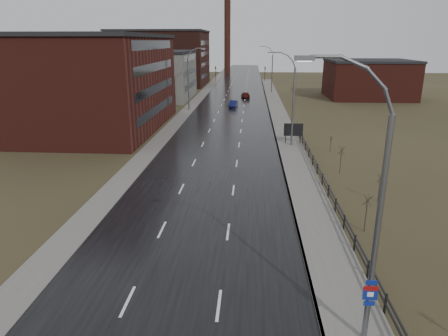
# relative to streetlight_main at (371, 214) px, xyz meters

# --- Properties ---
(road) EXTENTS (14.00, 300.00, 0.06)m
(road) POSITION_rel_streetlight_main_xyz_m (-8.47, 58.00, -6.03)
(road) COLOR black
(road) RESTS_ON ground
(sidewalk_right) EXTENTS (3.20, 180.00, 0.18)m
(sidewalk_right) POSITION_rel_streetlight_main_xyz_m (0.13, 33.00, -5.97)
(sidewalk_right) COLOR #595651
(sidewalk_right) RESTS_ON ground
(curb_right) EXTENTS (0.16, 180.00, 0.18)m
(curb_right) POSITION_rel_streetlight_main_xyz_m (-1.39, 33.00, -5.97)
(curb_right) COLOR slate
(curb_right) RESTS_ON ground
(sidewalk_left) EXTENTS (2.40, 260.00, 0.12)m
(sidewalk_left) POSITION_rel_streetlight_main_xyz_m (-16.67, 58.00, -6.00)
(sidewalk_left) COLOR #595651
(sidewalk_left) RESTS_ON ground
(warehouse_near) EXTENTS (22.44, 28.56, 13.50)m
(warehouse_near) POSITION_rel_streetlight_main_xyz_m (-29.46, 43.00, 0.70)
(warehouse_near) COLOR #471914
(warehouse_near) RESTS_ON ground
(warehouse_mid) EXTENTS (16.32, 20.40, 10.50)m
(warehouse_mid) POSITION_rel_streetlight_main_xyz_m (-26.46, 76.00, -0.80)
(warehouse_mid) COLOR slate
(warehouse_mid) RESTS_ON ground
(warehouse_far) EXTENTS (26.52, 24.48, 15.50)m
(warehouse_far) POSITION_rel_streetlight_main_xyz_m (-31.47, 106.00, 1.70)
(warehouse_far) COLOR #331611
(warehouse_far) RESTS_ON ground
(building_right) EXTENTS (18.36, 16.32, 8.50)m
(building_right) POSITION_rel_streetlight_main_xyz_m (21.83, 80.00, -1.80)
(building_right) COLOR #471914
(building_right) RESTS_ON ground
(smokestack) EXTENTS (2.70, 2.70, 30.70)m
(smokestack) POSITION_rel_streetlight_main_xyz_m (-14.47, 148.00, 9.44)
(smokestack) COLOR #331611
(smokestack) RESTS_ON ground
(streetlight_main) EXTENTS (3.91, 0.29, 12.11)m
(streetlight_main) POSITION_rel_streetlight_main_xyz_m (0.00, 0.00, 0.00)
(streetlight_main) COLOR slate
(streetlight_main) RESTS_ON ground
(streetlight_right_mid) EXTENTS (3.36, 0.28, 11.35)m
(streetlight_right_mid) POSITION_rel_streetlight_main_xyz_m (0.03, 34.00, -0.22)
(streetlight_right_mid) COLOR slate
(streetlight_right_mid) RESTS_ON ground
(streetlight_left) EXTENTS (3.36, 0.28, 11.35)m
(streetlight_left) POSITION_rel_streetlight_main_xyz_m (-16.17, 60.00, -0.22)
(streetlight_left) COLOR slate
(streetlight_left) RESTS_ON ground
(streetlight_right_far) EXTENTS (3.36, 0.28, 11.35)m
(streetlight_right_far) POSITION_rel_streetlight_main_xyz_m (0.03, 88.00, -0.22)
(streetlight_right_far) COLOR slate
(streetlight_right_far) RESTS_ON ground
(guardrail) EXTENTS (0.10, 53.05, 1.10)m
(guardrail) POSITION_rel_streetlight_main_xyz_m (1.83, 16.32, -5.35)
(guardrail) COLOR black
(guardrail) RESTS_ON ground
(shrub_c) EXTENTS (0.63, 0.67, 2.69)m
(shrub_c) POSITION_rel_streetlight_main_xyz_m (3.19, 10.79, -4.63)
(shrub_c) COLOR #382D23
(shrub_c) RESTS_ON ground
(shrub_d) EXTENTS (0.55, 0.58, 2.32)m
(shrub_d) POSITION_rel_streetlight_main_xyz_m (5.73, 16.32, -4.83)
(shrub_d) COLOR #382D23
(shrub_d) RESTS_ON ground
(shrub_e) EXTENTS (0.66, 0.70, 2.80)m
(shrub_e) POSITION_rel_streetlight_main_xyz_m (4.11, 23.45, -4.57)
(shrub_e) COLOR #382D23
(shrub_e) RESTS_ON ground
(shrub_f) EXTENTS (0.45, 0.47, 1.85)m
(shrub_f) POSITION_rel_streetlight_main_xyz_m (4.70, 31.77, -5.08)
(shrub_f) COLOR #382D23
(shrub_f) RESTS_ON ground
(billboard) EXTENTS (2.40, 0.17, 2.65)m
(billboard) POSITION_rel_streetlight_main_xyz_m (0.63, 35.19, -4.28)
(billboard) COLOR black
(billboard) RESTS_ON ground
(traffic_light_left) EXTENTS (0.58, 2.73, 5.30)m
(traffic_light_left) POSITION_rel_streetlight_main_xyz_m (-16.47, 118.00, -1.46)
(traffic_light_left) COLOR black
(traffic_light_left) RESTS_ON ground
(traffic_light_right) EXTENTS (0.58, 2.73, 5.30)m
(traffic_light_right) POSITION_rel_streetlight_main_xyz_m (-0.47, 118.00, -1.46)
(traffic_light_right) COLOR black
(traffic_light_right) RESTS_ON ground
(car_near) EXTENTS (1.74, 4.05, 1.30)m
(car_near) POSITION_rel_streetlight_main_xyz_m (-8.25, 63.91, -5.41)
(car_near) COLOR #0D1245
(car_near) RESTS_ON ground
(car_far) EXTENTS (2.22, 4.33, 1.41)m
(car_far) POSITION_rel_streetlight_main_xyz_m (-6.07, 77.57, -5.35)
(car_far) COLOR #4B0F0C
(car_far) RESTS_ON ground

